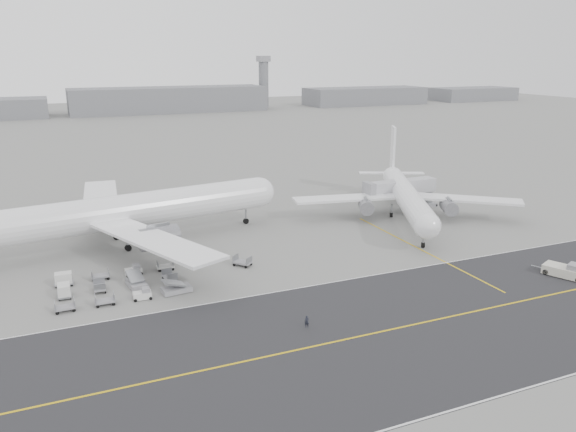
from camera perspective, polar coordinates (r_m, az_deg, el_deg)
name	(u,v)px	position (r m, az deg, el deg)	size (l,w,h in m)	color
ground	(265,287)	(80.66, -2.31, -7.23)	(700.00, 700.00, 0.00)	gray
taxiway	(360,336)	(67.98, 7.30, -12.03)	(220.00, 59.00, 0.03)	#2C2C2F
horizon_buildings	(153,113)	(335.61, -13.58, 10.18)	(520.00, 28.00, 28.00)	slate
control_tower	(264,81)	(357.67, -2.49, 13.55)	(7.00, 7.00, 31.25)	slate
airliner_a	(122,212)	(100.20, -16.54, 0.41)	(59.87, 58.80, 20.76)	white
airliner_b	(406,195)	(115.34, 11.89, 2.05)	(42.57, 43.65, 16.02)	white
pushback_tug	(566,271)	(93.54, 26.43, -5.01)	(5.05, 7.81, 2.26)	beige
jet_bridge	(401,189)	(121.27, 11.43, 2.75)	(17.51, 3.60, 6.61)	gray
gse_cluster	(120,289)	(83.46, -16.70, -7.11)	(22.22, 16.81, 2.00)	gray
stray_dolly	(243,266)	(88.70, -4.64, -5.05)	(1.72, 2.79, 1.72)	silver
ground_crew_a	(307,322)	(69.11, 1.93, -10.68)	(0.57, 0.38, 1.57)	black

